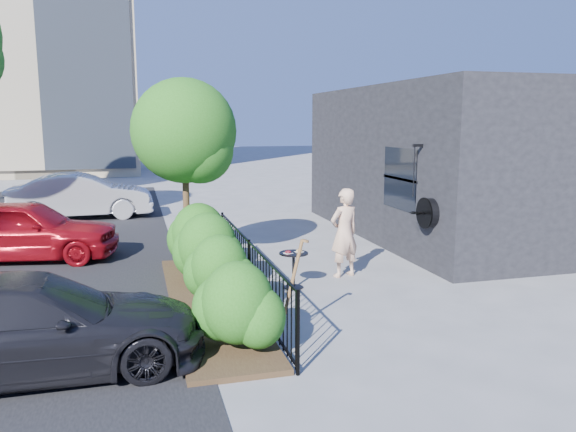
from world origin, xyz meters
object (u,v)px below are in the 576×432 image
object	(u,v)px
cafe_table	(294,264)
shovel	(289,293)
car_red	(24,230)
patio_tree	(188,137)
car_silver	(82,196)
woman	(344,233)
car_darkgrey	(30,325)

from	to	relation	value
cafe_table	shovel	size ratio (longest dim) A/B	0.50
cafe_table	car_red	world-z (taller)	car_red
shovel	cafe_table	bearing A→B (deg)	72.61
patio_tree	car_silver	world-z (taller)	patio_tree
shovel	woman	bearing A→B (deg)	55.59
shovel	car_silver	distance (m)	12.10
car_red	car_silver	bearing A→B (deg)	1.78
woman	car_red	size ratio (longest dim) A/B	0.44
cafe_table	car_red	xyz separation A→B (m)	(-5.24, 3.67, 0.22)
woman	shovel	xyz separation A→B (m)	(-1.91, -2.79, -0.25)
cafe_table	patio_tree	bearing A→B (deg)	127.44
woman	patio_tree	bearing A→B (deg)	-47.23
car_silver	car_darkgrey	bearing A→B (deg)	-178.72
cafe_table	car_red	bearing A→B (deg)	144.98
patio_tree	car_darkgrey	size ratio (longest dim) A/B	0.93
cafe_table	car_darkgrey	bearing A→B (deg)	-147.62
cafe_table	car_silver	world-z (taller)	car_silver
cafe_table	shovel	distance (m)	2.39
patio_tree	car_silver	distance (m)	7.82
patio_tree	car_silver	bearing A→B (deg)	111.64
shovel	car_red	xyz separation A→B (m)	(-4.53, 5.94, 0.05)
car_darkgrey	cafe_table	bearing A→B (deg)	-59.20
cafe_table	car_red	distance (m)	6.40
woman	shovel	bearing A→B (deg)	38.66
patio_tree	car_darkgrey	distance (m)	5.80
car_silver	patio_tree	bearing A→B (deg)	-158.83
cafe_table	car_darkgrey	distance (m)	4.87
patio_tree	woman	size ratio (longest dim) A/B	2.20
shovel	car_darkgrey	bearing A→B (deg)	-174.35
shovel	car_darkgrey	distance (m)	3.42
patio_tree	car_silver	size ratio (longest dim) A/B	0.89
car_darkgrey	car_red	bearing A→B (deg)	8.58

